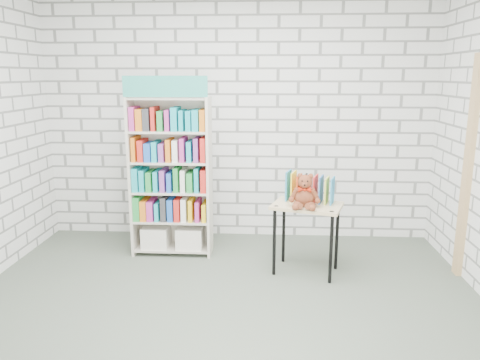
{
  "coord_description": "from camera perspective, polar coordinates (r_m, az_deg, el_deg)",
  "views": [
    {
      "loc": [
        0.35,
        -3.44,
        1.91
      ],
      "look_at": [
        0.09,
        0.95,
        0.92
      ],
      "focal_mm": 35.0,
      "sensor_mm": 36.0,
      "label": 1
    }
  ],
  "objects": [
    {
      "name": "table_books",
      "position": [
        4.6,
        8.52,
        -1.0
      ],
      "size": [
        0.49,
        0.32,
        0.27
      ],
      "color": "teal",
      "rests_on": "display_table"
    },
    {
      "name": "bookshelf",
      "position": [
        5.01,
        -8.38,
        0.59
      ],
      "size": [
        0.85,
        0.33,
        1.9
      ],
      "color": "beige",
      "rests_on": "ground"
    },
    {
      "name": "ground",
      "position": [
        3.95,
        -2.26,
        -16.17
      ],
      "size": [
        4.5,
        4.5,
        0.0
      ],
      "primitive_type": "plane",
      "color": "#4B5547",
      "rests_on": "ground"
    },
    {
      "name": "room_shell",
      "position": [
        3.46,
        -2.52,
        10.65
      ],
      "size": [
        4.52,
        4.02,
        2.81
      ],
      "color": "silver",
      "rests_on": "ground"
    },
    {
      "name": "display_table",
      "position": [
        4.57,
        8.15,
        -4.11
      ],
      "size": [
        0.75,
        0.61,
        0.69
      ],
      "color": "tan",
      "rests_on": "ground"
    },
    {
      "name": "teddy_bear",
      "position": [
        4.41,
        7.89,
        -1.67
      ],
      "size": [
        0.29,
        0.28,
        0.32
      ],
      "color": "brown",
      "rests_on": "display_table"
    },
    {
      "name": "door_trim",
      "position": [
        4.85,
        26.01,
        1.23
      ],
      "size": [
        0.05,
        0.12,
        2.1
      ],
      "primitive_type": "cube",
      "color": "tan",
      "rests_on": "ground"
    }
  ]
}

